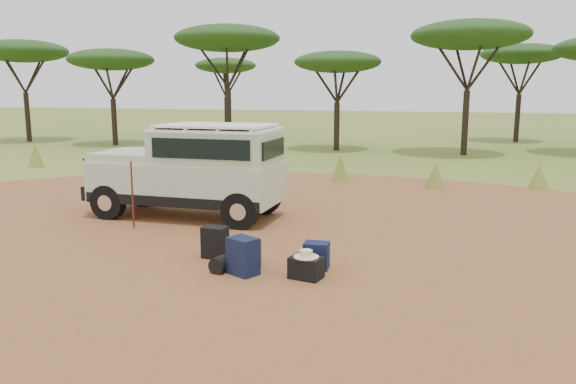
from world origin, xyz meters
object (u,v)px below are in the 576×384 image
(backpack_navy, at_px, (243,256))
(backpack_olive, at_px, (251,254))
(safari_vehicle, at_px, (193,173))
(duffel_navy, at_px, (316,256))
(backpack_black, at_px, (215,242))
(walking_staff, at_px, (132,195))
(hard_case, at_px, (306,268))

(backpack_navy, xyz_separation_m, backpack_olive, (0.00, 0.35, -0.07))
(safari_vehicle, relative_size, duffel_navy, 9.90)
(safari_vehicle, bearing_deg, duffel_navy, -38.49)
(safari_vehicle, relative_size, backpack_black, 8.00)
(walking_staff, relative_size, hard_case, 3.18)
(backpack_olive, bearing_deg, duffel_navy, -1.34)
(safari_vehicle, relative_size, backpack_olive, 9.50)
(duffel_navy, bearing_deg, hard_case, -98.18)
(safari_vehicle, bearing_deg, backpack_olive, -50.63)
(duffel_navy, bearing_deg, safari_vehicle, 137.75)
(hard_case, bearing_deg, backpack_black, 172.48)
(walking_staff, bearing_deg, backpack_black, -61.12)
(backpack_olive, relative_size, duffel_navy, 1.04)
(safari_vehicle, relative_size, backpack_navy, 7.42)
(safari_vehicle, xyz_separation_m, hard_case, (3.62, -3.51, -0.88))
(walking_staff, distance_m, backpack_olive, 3.77)
(walking_staff, height_order, backpack_navy, walking_staff)
(walking_staff, bearing_deg, duffel_navy, -50.93)
(backpack_black, distance_m, hard_case, 1.94)
(safari_vehicle, distance_m, duffel_navy, 4.81)
(duffel_navy, bearing_deg, backpack_olive, -169.52)
(backpack_olive, relative_size, hard_case, 0.97)
(backpack_black, distance_m, backpack_navy, 1.08)
(duffel_navy, relative_size, hard_case, 0.93)
(walking_staff, xyz_separation_m, duffel_navy, (4.36, -1.51, -0.53))
(safari_vehicle, bearing_deg, hard_case, -43.35)
(safari_vehicle, bearing_deg, backpack_black, -57.33)
(safari_vehicle, relative_size, walking_staff, 2.88)
(backpack_navy, height_order, hard_case, backpack_navy)
(walking_staff, height_order, hard_case, walking_staff)
(backpack_navy, bearing_deg, backpack_black, 165.25)
(safari_vehicle, distance_m, backpack_olive, 4.25)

